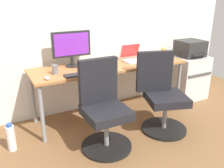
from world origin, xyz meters
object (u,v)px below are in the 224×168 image
at_px(side_cabinet, 187,77).
at_px(water_bottle_on_floor, 11,138).
at_px(office_chair_right, 162,96).
at_px(office_chair_left, 104,109).
at_px(printer, 190,48).
at_px(open_laptop, 133,56).
at_px(coffee_mug, 164,52).
at_px(desktop_monitor, 72,46).

height_order(side_cabinet, water_bottle_on_floor, side_cabinet).
bearing_deg(office_chair_right, office_chair_left, 179.76).
xyz_separation_m(printer, water_bottle_on_floor, (-2.65, -0.24, -0.64)).
xyz_separation_m(office_chair_left, side_cabinet, (1.75, 0.60, -0.09)).
xyz_separation_m(office_chair_right, side_cabinet, (0.99, 0.60, -0.09)).
distance_m(office_chair_left, open_laptop, 1.06).
xyz_separation_m(office_chair_left, office_chair_right, (0.76, -0.00, 0.00)).
bearing_deg(water_bottle_on_floor, coffee_mug, 8.73).
xyz_separation_m(side_cabinet, desktop_monitor, (-1.80, 0.16, 0.62)).
relative_size(office_chair_right, printer, 2.35).
distance_m(water_bottle_on_floor, desktop_monitor, 1.23).
bearing_deg(side_cabinet, water_bottle_on_floor, -174.84).
height_order(water_bottle_on_floor, coffee_mug, coffee_mug).
bearing_deg(desktop_monitor, coffee_mug, -2.45).
xyz_separation_m(office_chair_left, desktop_monitor, (-0.06, 0.76, 0.53)).
bearing_deg(printer, desktop_monitor, 174.85).
relative_size(printer, desktop_monitor, 0.83).
height_order(printer, coffee_mug, printer).
height_order(side_cabinet, printer, printer).
bearing_deg(water_bottle_on_floor, side_cabinet, 5.16).
distance_m(office_chair_left, side_cabinet, 1.85).
relative_size(open_laptop, coffee_mug, 3.37).
xyz_separation_m(office_chair_right, open_laptop, (0.00, 0.65, 0.33)).
bearing_deg(side_cabinet, coffee_mug, 166.33).
bearing_deg(open_laptop, coffee_mug, 5.04).
distance_m(water_bottle_on_floor, coffee_mug, 2.33).
height_order(office_chair_right, desktop_monitor, desktop_monitor).
distance_m(office_chair_left, office_chair_right, 0.76).
relative_size(water_bottle_on_floor, open_laptop, 1.00).
distance_m(desktop_monitor, coffee_mug, 1.40).
relative_size(printer, open_laptop, 1.29).
distance_m(printer, open_laptop, 0.99).
height_order(office_chair_right, coffee_mug, office_chair_right).
xyz_separation_m(printer, desktop_monitor, (-1.80, 0.16, 0.17)).
xyz_separation_m(side_cabinet, water_bottle_on_floor, (-2.65, -0.24, -0.18)).
xyz_separation_m(water_bottle_on_floor, open_laptop, (1.66, 0.29, 0.61)).
bearing_deg(water_bottle_on_floor, desktop_monitor, 25.43).
bearing_deg(office_chair_right, coffee_mug, 51.07).
relative_size(office_chair_left, open_laptop, 3.03).
distance_m(side_cabinet, open_laptop, 1.08).
relative_size(office_chair_right, coffee_mug, 10.22).
bearing_deg(printer, water_bottle_on_floor, -174.86).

